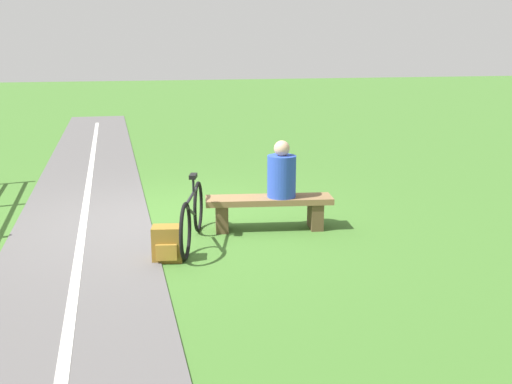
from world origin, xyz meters
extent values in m
plane|color=#3D6B28|center=(0.00, 0.00, 0.00)|extent=(80.00, 80.00, 0.00)
cube|color=brown|center=(-1.42, 0.75, 0.40)|extent=(1.72, 0.70, 0.08)
cube|color=brown|center=(-2.04, 0.86, 0.18)|extent=(0.22, 0.39, 0.36)
cube|color=brown|center=(-0.80, 0.63, 0.18)|extent=(0.22, 0.39, 0.36)
cylinder|color=#2847B7|center=(-1.58, 0.78, 0.72)|extent=(0.44, 0.44, 0.55)
sphere|color=tan|center=(-1.58, 0.78, 1.09)|extent=(0.21, 0.21, 0.21)
torus|color=black|center=(-0.17, 1.60, 0.33)|extent=(0.24, 0.65, 0.67)
torus|color=black|center=(-0.50, 0.57, 0.33)|extent=(0.24, 0.65, 0.67)
cylinder|color=black|center=(-0.33, 1.09, 0.61)|extent=(0.31, 0.89, 0.04)
cylinder|color=black|center=(-0.28, 1.24, 0.47)|extent=(0.23, 0.64, 0.31)
cylinder|color=black|center=(-0.38, 0.93, 0.71)|extent=(0.03, 0.03, 0.20)
cube|color=black|center=(-0.38, 0.93, 0.82)|extent=(0.14, 0.21, 0.05)
cube|color=olive|center=(0.04, 1.60, 0.20)|extent=(0.38, 0.30, 0.40)
cube|color=#A57A2A|center=(0.07, 1.73, 0.14)|extent=(0.24, 0.09, 0.18)
camera|label=1|loc=(0.75, 7.97, 2.34)|focal=41.21mm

